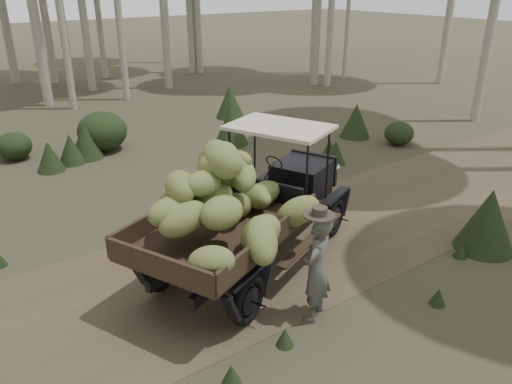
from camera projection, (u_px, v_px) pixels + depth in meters
ground at (162, 292)px, 8.54m from camera, size 120.00×120.00×0.00m
dirt_track at (162, 292)px, 8.53m from camera, size 70.00×4.00×0.01m
banana_truck at (241, 196)px, 8.46m from camera, size 5.50×3.80×2.71m
farmer at (317, 267)px, 7.58m from camera, size 0.77×0.68×1.92m
undergrowth at (145, 248)px, 8.84m from camera, size 23.21×21.48×1.37m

